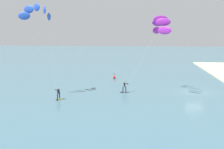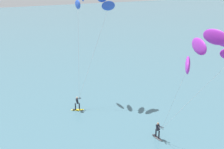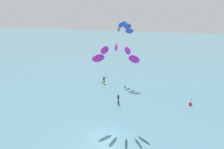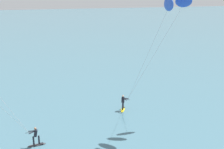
{
  "view_description": "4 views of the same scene",
  "coord_description": "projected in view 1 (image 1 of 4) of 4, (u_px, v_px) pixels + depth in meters",
  "views": [
    {
      "loc": [
        -44.32,
        8.24,
        9.52
      ],
      "look_at": [
        -4.55,
        12.18,
        3.26
      ],
      "focal_mm": 46.47,
      "sensor_mm": 36.0,
      "label": 1
    },
    {
      "loc": [
        -14.75,
        -10.59,
        15.58
      ],
      "look_at": [
        -3.83,
        15.79,
        5.17
      ],
      "focal_mm": 47.38,
      "sensor_mm": 36.0,
      "label": 2
    },
    {
      "loc": [
        7.01,
        -22.57,
        16.4
      ],
      "look_at": [
        -2.89,
        12.41,
        4.6
      ],
      "focal_mm": 34.14,
      "sensor_mm": 36.0,
      "label": 3
    },
    {
      "loc": [
        21.05,
        12.74,
        13.28
      ],
      "look_at": [
        -3.73,
        17.54,
        5.02
      ],
      "focal_mm": 46.91,
      "sensor_mm": 36.0,
      "label": 4
    }
  ],
  "objects": [
    {
      "name": "kitesurfer_mid_water",
      "position": [
        159.0,
        27.0,
        42.92
      ],
      "size": [
        6.65,
        7.41,
        11.53
      ],
      "color": "#333338",
      "rests_on": "ground"
    },
    {
      "name": "marker_buoy",
      "position": [
        114.0,
        77.0,
        56.26
      ],
      "size": [
        0.56,
        0.56,
        1.38
      ],
      "color": "red",
      "rests_on": "ground"
    },
    {
      "name": "ground_plane",
      "position": [
        194.0,
        92.0,
        44.25
      ],
      "size": [
        240.0,
        240.0,
        0.0
      ],
      "primitive_type": "plane",
      "color": "#426B7A"
    },
    {
      "name": "kitesurfer_nearshore",
      "position": [
        38.0,
        15.0,
        41.36
      ],
      "size": [
        6.53,
        6.43,
        13.18
      ],
      "color": "yellow",
      "rests_on": "ground"
    }
  ]
}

